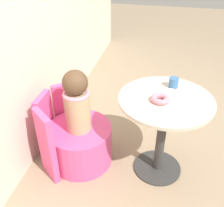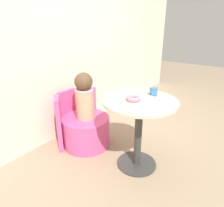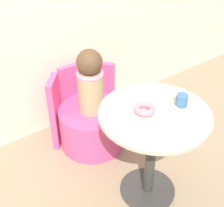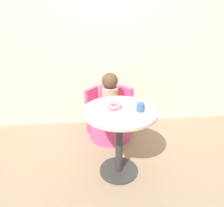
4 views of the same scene
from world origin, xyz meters
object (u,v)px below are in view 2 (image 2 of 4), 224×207
(tub_chair, at_px, (86,131))
(cup, at_px, (153,92))
(child_figure, at_px, (84,96))
(donut, at_px, (133,98))
(round_table, at_px, (139,118))

(tub_chair, relative_size, cup, 7.07)
(child_figure, height_order, donut, child_figure)
(round_table, xyz_separation_m, cup, (0.18, -0.05, 0.23))
(round_table, height_order, tub_chair, round_table)
(cup, bearing_deg, tub_chair, 106.59)
(tub_chair, xyz_separation_m, child_figure, (-0.00, 0.00, 0.44))
(cup, bearing_deg, child_figure, 106.59)
(cup, bearing_deg, donut, 159.69)
(child_figure, bearing_deg, cup, -73.41)
(donut, relative_size, cup, 1.74)
(child_figure, xyz_separation_m, cup, (0.22, -0.72, 0.14))
(tub_chair, bearing_deg, donut, -91.31)
(round_table, relative_size, tub_chair, 1.31)
(tub_chair, xyz_separation_m, cup, (0.22, -0.72, 0.58))
(round_table, relative_size, child_figure, 1.36)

